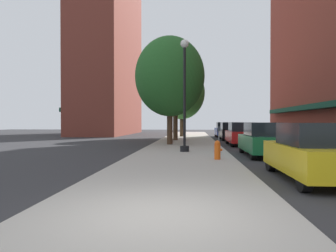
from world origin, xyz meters
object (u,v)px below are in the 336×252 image
Objects in this scene: fire_hydrant at (217,150)px; parking_meter_near at (219,135)px; car_green at (263,140)px; tree_near at (175,82)px; lamppost at (185,93)px; tree_mid at (182,93)px; car_blue at (224,130)px; car_black at (230,131)px; tree_far at (170,77)px; car_red at (241,134)px; car_yellow at (313,152)px.

fire_hydrant is 4.88m from parking_meter_near.
car_green is (2.41, 2.45, 0.29)m from fire_hydrant.
parking_meter_near is 0.17× the size of tree_near.
lamppost reaches higher than car_green.
tree_near is 13.01m from car_green.
car_blue is at bearing 15.51° from tree_mid.
lamppost is 13.73m from car_black.
tree_mid reaches higher than parking_meter_near.
tree_far is at bearing 106.93° from fire_hydrant.
tree_near is at bearing -120.62° from car_blue.
car_blue is (2.41, 21.93, 0.29)m from fire_hydrant.
car_blue is at bearing 89.78° from car_red.
parking_meter_near is 5.13m from car_red.
car_black is at bearing -89.69° from car_blue.
car_black is at bearing 27.37° from tree_near.
fire_hydrant is 0.18× the size of car_red.
car_yellow is 1.00× the size of car_black.
tree_near is (-2.54, 13.69, 4.59)m from fire_hydrant.
tree_far is (-0.40, -11.93, 0.02)m from tree_mid.
tree_far is 14.18m from car_yellow.
parking_meter_near is at bearing -51.27° from tree_far.
car_green is (4.66, -18.19, -4.05)m from tree_mid.
tree_mid is at bearing 88.08° from tree_far.
car_blue reaches higher than parking_meter_near.
tree_near is 1.76× the size of car_black.
car_red is at bearing 90.78° from car_yellow.
lamppost is at bearing 166.87° from car_green.
lamppost is at bearing -87.40° from tree_mid.
tree_far is at bearing 128.05° from car_green.
fire_hydrant is 16.42m from car_black.
tree_near is at bearing -92.34° from tree_mid.
tree_near reaches higher than tree_far.
tree_far is at bearing -91.32° from tree_near.
lamppost is at bearing 114.02° from fire_hydrant.
car_black is at bearing 90.78° from car_yellow.
tree_far is at bearing 128.73° from parking_meter_near.
car_blue reaches higher than fire_hydrant.
car_yellow is at bearing -68.13° from tree_far.
tree_mid is at bearing 112.62° from car_red.
tree_near is at bearing 112.88° from car_green.
lamppost is 1.37× the size of car_blue.
lamppost reaches higher than parking_meter_near.
tree_near is at bearing 88.68° from tree_far.
car_yellow is (4.66, -24.53, -4.05)m from tree_mid.
car_green is 13.80m from car_black.
tree_near reaches higher than car_black.
tree_far is 9.02m from car_green.
tree_near reaches higher than car_green.
lamppost is 17.45m from tree_mid.
tree_mid reaches higher than car_black.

